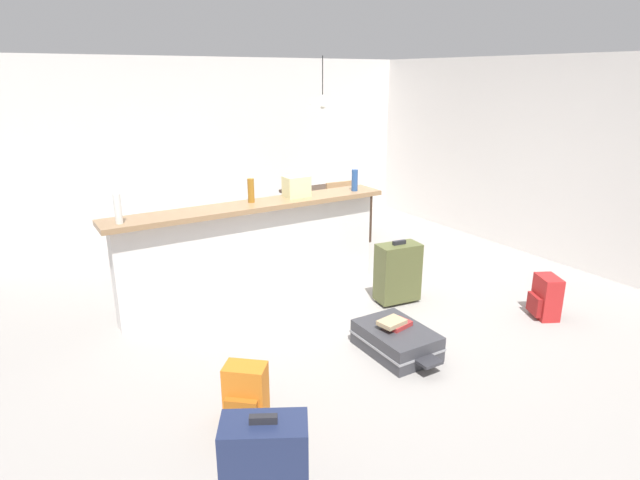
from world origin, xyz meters
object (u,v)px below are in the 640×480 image
(dining_table, at_px, (328,197))
(backpack_orange, at_px, (246,395))
(bottle_amber, at_px, (251,190))
(suitcase_upright_navy, at_px, (265,472))
(pendant_lamp, at_px, (323,100))
(suitcase_flat_charcoal, at_px, (396,340))
(bottle_blue, at_px, (355,180))
(bottle_white, at_px, (118,209))
(dining_chair_near_partition, at_px, (343,214))
(backpack_red, at_px, (546,298))
(book_stack, at_px, (395,323))
(grocery_bag, at_px, (296,187))
(suitcase_upright_olive, at_px, (398,272))

(dining_table, height_order, backpack_orange, dining_table)
(bottle_amber, height_order, suitcase_upright_navy, bottle_amber)
(pendant_lamp, distance_m, suitcase_flat_charcoal, 3.69)
(bottle_blue, bearing_deg, bottle_white, -179.79)
(dining_chair_near_partition, distance_m, backpack_orange, 3.70)
(dining_chair_near_partition, height_order, backpack_red, dining_chair_near_partition)
(bottle_amber, xyz_separation_m, book_stack, (0.51, -1.69, -0.90))
(bottle_white, xyz_separation_m, suitcase_flat_charcoal, (1.82, -1.60, -1.05))
(grocery_bag, height_order, pendant_lamp, pendant_lamp)
(suitcase_flat_charcoal, distance_m, suitcase_upright_olive, 1.07)
(bottle_blue, distance_m, grocery_bag, 0.70)
(backpack_orange, bearing_deg, bottle_white, 101.20)
(bottle_blue, relative_size, pendant_lamp, 0.36)
(pendant_lamp, xyz_separation_m, suitcase_flat_charcoal, (-1.14, -2.99, -1.83))
(bottle_white, distance_m, backpack_red, 4.06)
(grocery_bag, relative_size, suitcase_flat_charcoal, 0.31)
(bottle_blue, height_order, suitcase_upright_olive, bottle_blue)
(bottle_amber, bearing_deg, backpack_red, -41.91)
(suitcase_upright_olive, bearing_deg, backpack_orange, -155.44)
(grocery_bag, bearing_deg, backpack_orange, -128.08)
(backpack_red, distance_m, book_stack, 1.69)
(grocery_bag, height_order, suitcase_upright_navy, grocery_bag)
(backpack_red, xyz_separation_m, book_stack, (-1.67, 0.27, 0.06))
(grocery_bag, distance_m, book_stack, 1.89)
(book_stack, bearing_deg, dining_chair_near_partition, 65.15)
(suitcase_flat_charcoal, relative_size, book_stack, 2.66)
(suitcase_upright_navy, distance_m, backpack_red, 3.50)
(pendant_lamp, bearing_deg, suitcase_upright_navy, -125.56)
(grocery_bag, xyz_separation_m, dining_table, (1.18, 1.24, -0.50))
(dining_chair_near_partition, bearing_deg, dining_table, 82.40)
(grocery_bag, xyz_separation_m, backpack_orange, (-1.47, -1.87, -0.94))
(suitcase_flat_charcoal, bearing_deg, backpack_red, -8.14)
(suitcase_upright_navy, bearing_deg, pendant_lamp, 54.44)
(dining_table, xyz_separation_m, suitcase_upright_navy, (-2.92, -3.96, -0.32))
(suitcase_upright_navy, bearing_deg, backpack_orange, 72.53)
(grocery_bag, bearing_deg, bottle_blue, -6.75)
(pendant_lamp, xyz_separation_m, backpack_orange, (-2.61, -3.17, -1.74))
(suitcase_flat_charcoal, relative_size, backpack_red, 1.98)
(bottle_amber, xyz_separation_m, suitcase_flat_charcoal, (0.52, -1.72, -1.04))
(bottle_white, distance_m, dining_table, 3.33)
(bottle_white, height_order, backpack_orange, bottle_white)
(backpack_orange, bearing_deg, grocery_bag, 51.92)
(dining_chair_near_partition, xyz_separation_m, book_stack, (-1.12, -2.42, -0.26))
(pendant_lamp, bearing_deg, dining_table, -56.24)
(book_stack, bearing_deg, bottle_blue, 66.37)
(grocery_bag, xyz_separation_m, dining_chair_near_partition, (1.12, 0.75, -0.63))
(dining_table, height_order, suitcase_upright_olive, dining_table)
(suitcase_upright_olive, bearing_deg, book_stack, -131.24)
(grocery_bag, bearing_deg, suitcase_upright_olive, -52.81)
(bottle_white, bearing_deg, bottle_blue, 0.21)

